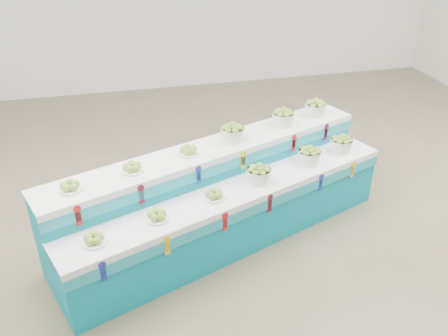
{
  "coord_description": "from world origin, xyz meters",
  "views": [
    {
      "loc": [
        -1.81,
        -4.31,
        3.34
      ],
      "look_at": [
        -0.77,
        -0.08,
        0.87
      ],
      "focal_mm": 37.63,
      "sensor_mm": 36.0,
      "label": 1
    }
  ],
  "objects_px": {
    "display_stand": "(224,196)",
    "plate_upper_mid": "(132,167)",
    "basket_lower_left": "(259,174)",
    "basket_upper_right": "(315,108)"
  },
  "relations": [
    {
      "from": "display_stand",
      "to": "plate_upper_mid",
      "type": "xyz_separation_m",
      "value": [
        -0.96,
        -0.1,
        0.56
      ]
    },
    {
      "from": "plate_upper_mid",
      "to": "basket_lower_left",
      "type": "bearing_deg",
      "value": -0.94
    },
    {
      "from": "display_stand",
      "to": "plate_upper_mid",
      "type": "height_order",
      "value": "plate_upper_mid"
    },
    {
      "from": "basket_lower_left",
      "to": "plate_upper_mid",
      "type": "xyz_separation_m",
      "value": [
        -1.31,
        0.02,
        0.25
      ]
    },
    {
      "from": "display_stand",
      "to": "basket_lower_left",
      "type": "relative_size",
      "value": 14.57
    },
    {
      "from": "display_stand",
      "to": "plate_upper_mid",
      "type": "bearing_deg",
      "value": 165.54
    },
    {
      "from": "display_stand",
      "to": "basket_lower_left",
      "type": "bearing_deg",
      "value": -40.52
    },
    {
      "from": "plate_upper_mid",
      "to": "basket_upper_right",
      "type": "height_order",
      "value": "basket_upper_right"
    },
    {
      "from": "basket_upper_right",
      "to": "plate_upper_mid",
      "type": "bearing_deg",
      "value": -159.33
    },
    {
      "from": "display_stand",
      "to": "basket_upper_right",
      "type": "distance_m",
      "value": 1.68
    }
  ]
}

